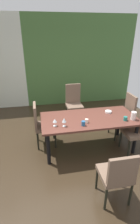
# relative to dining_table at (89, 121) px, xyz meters

# --- Properties ---
(ground_plane) EXTENTS (5.92, 6.25, 0.02)m
(ground_plane) POSITION_rel_dining_table_xyz_m (-0.64, -0.31, -0.67)
(ground_plane) COLOR #312518
(garden_window_panel) EXTENTS (3.66, 0.10, 2.88)m
(garden_window_panel) POSITION_rel_dining_table_xyz_m (0.50, 2.76, 0.78)
(garden_window_panel) COLOR #466C36
(garden_window_panel) RESTS_ON ground_plane
(dining_table) EXTENTS (1.98, 0.95, 0.73)m
(dining_table) POSITION_rel_dining_table_xyz_m (0.00, 0.00, 0.00)
(dining_table) COLOR brown
(dining_table) RESTS_ON ground_plane
(chair_left_far) EXTENTS (0.45, 0.44, 0.99)m
(chair_left_far) POSITION_rel_dining_table_xyz_m (-0.98, 0.31, -0.11)
(chair_left_far) COLOR brown
(chair_left_far) RESTS_ON ground_plane
(chair_right_near) EXTENTS (0.44, 0.44, 0.95)m
(chair_right_near) POSITION_rel_dining_table_xyz_m (0.97, -0.31, -0.12)
(chair_right_near) COLOR brown
(chair_right_near) RESTS_ON ground_plane
(chair_head_near) EXTENTS (0.44, 0.44, 0.91)m
(chair_head_near) POSITION_rel_dining_table_xyz_m (0.00, -1.39, -0.14)
(chair_head_near) COLOR brown
(chair_head_near) RESTS_ON ground_plane
(chair_head_far) EXTENTS (0.44, 0.45, 1.04)m
(chair_head_far) POSITION_rel_dining_table_xyz_m (-0.02, 1.40, -0.09)
(chair_head_far) COLOR brown
(chair_head_far) RESTS_ON ground_plane
(chair_right_far) EXTENTS (0.44, 0.44, 1.06)m
(chair_right_far) POSITION_rel_dining_table_xyz_m (0.98, 0.31, -0.09)
(chair_right_far) COLOR brown
(chair_right_far) RESTS_ON ground_plane
(wine_glass_center) EXTENTS (0.08, 0.08, 0.17)m
(wine_glass_center) POSITION_rel_dining_table_xyz_m (-0.56, -0.25, 0.20)
(wine_glass_center) COLOR silver
(wine_glass_center) RESTS_ON dining_table
(wine_glass_corner) EXTENTS (0.08, 0.08, 0.14)m
(wine_glass_corner) POSITION_rel_dining_table_xyz_m (-0.73, -0.20, 0.18)
(wine_glass_corner) COLOR silver
(wine_glass_corner) RESTS_ON dining_table
(serving_bowl_front) EXTENTS (0.14, 0.14, 0.04)m
(serving_bowl_front) POSITION_rel_dining_table_xyz_m (0.49, 0.17, 0.10)
(serving_bowl_front) COLOR white
(serving_bowl_front) RESTS_ON dining_table
(cup_east) EXTENTS (0.06, 0.06, 0.07)m
(cup_east) POSITION_rel_dining_table_xyz_m (-0.11, -0.19, 0.11)
(cup_east) COLOR #FEE8D1
(cup_east) RESTS_ON dining_table
(cup_north) EXTENTS (0.07, 0.07, 0.09)m
(cup_north) POSITION_rel_dining_table_xyz_m (-0.20, -0.29, 0.12)
(cup_north) COLOR #25598A
(cup_north) RESTS_ON dining_table
(cup_rear) EXTENTS (0.08, 0.08, 0.08)m
(cup_rear) POSITION_rel_dining_table_xyz_m (0.68, -0.25, 0.12)
(cup_rear) COLOR #22756C
(cup_rear) RESTS_ON dining_table
(pitcher_near_window) EXTENTS (0.12, 0.10, 0.17)m
(pitcher_near_window) POSITION_rel_dining_table_xyz_m (0.85, -0.24, 0.16)
(pitcher_near_window) COLOR white
(pitcher_near_window) RESTS_ON dining_table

